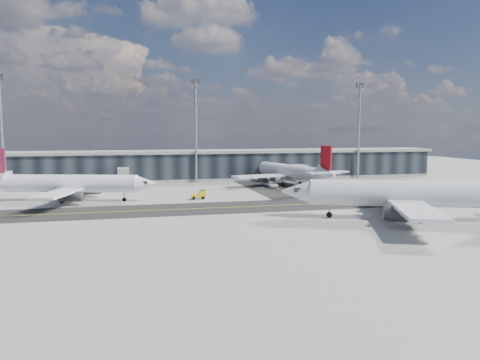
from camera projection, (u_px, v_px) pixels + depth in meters
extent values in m
plane|color=gray|center=(233.00, 211.00, 85.99)|extent=(300.00, 300.00, 0.00)
cube|color=black|center=(229.00, 207.00, 89.86)|extent=(180.00, 14.00, 0.02)
cube|color=black|center=(271.00, 186.00, 124.00)|extent=(14.00, 50.00, 0.02)
cube|color=yellow|center=(229.00, 207.00, 89.86)|extent=(180.00, 0.25, 0.01)
cube|color=yellow|center=(271.00, 186.00, 124.00)|extent=(0.25, 50.00, 0.01)
cube|color=black|center=(193.00, 167.00, 138.76)|extent=(150.00, 12.00, 8.00)
cube|color=gray|center=(193.00, 152.00, 138.29)|extent=(152.00, 13.00, 0.80)
cube|color=gray|center=(193.00, 179.00, 139.14)|extent=(150.00, 12.20, 0.80)
cube|color=gray|center=(123.00, 172.00, 126.46)|extent=(3.00, 10.00, 2.40)
cylinder|color=gray|center=(123.00, 182.00, 121.87)|extent=(0.60, 0.60, 2.40)
cube|color=gray|center=(298.00, 168.00, 138.00)|extent=(3.00, 10.00, 2.40)
cylinder|color=gray|center=(304.00, 178.00, 133.41)|extent=(0.60, 0.60, 2.40)
cylinder|color=gray|center=(2.00, 133.00, 119.38)|extent=(0.70, 0.70, 28.00)
cylinder|color=gray|center=(196.00, 133.00, 130.92)|extent=(0.70, 0.70, 28.00)
cube|color=#2D2D30|center=(195.00, 81.00, 129.41)|extent=(2.50, 0.50, 1.40)
cylinder|color=gray|center=(359.00, 133.00, 142.46)|extent=(0.70, 0.70, 28.00)
cube|color=#2D2D30|center=(360.00, 85.00, 140.95)|extent=(2.50, 0.50, 1.40)
cylinder|color=white|center=(71.00, 183.00, 97.51)|extent=(27.81, 11.23, 3.72)
cone|color=white|center=(146.00, 184.00, 96.81)|extent=(5.49, 4.85, 3.72)
cube|color=white|center=(76.00, 188.00, 97.57)|extent=(13.14, 31.64, 0.46)
cylinder|color=#2D2D30|center=(90.00, 189.00, 103.17)|extent=(4.34, 3.13, 2.14)
cylinder|color=#2D2D30|center=(69.00, 196.00, 92.10)|extent=(4.34, 3.13, 2.14)
cube|color=silver|center=(90.00, 186.00, 103.09)|extent=(1.89, 0.87, 0.74)
cube|color=silver|center=(69.00, 193.00, 92.02)|extent=(1.89, 0.87, 0.74)
cube|color=#2D2D30|center=(144.00, 182.00, 96.80)|extent=(2.35, 2.48, 0.65)
cylinder|color=gray|center=(124.00, 196.00, 97.30)|extent=(0.28, 0.28, 1.86)
cylinder|color=black|center=(124.00, 199.00, 97.37)|extent=(0.89, 0.54, 0.84)
cylinder|color=black|center=(73.00, 197.00, 100.66)|extent=(1.11, 0.73, 1.02)
cylinder|color=black|center=(62.00, 201.00, 95.12)|extent=(1.11, 0.73, 1.02)
cylinder|color=white|center=(290.00, 171.00, 125.35)|extent=(9.87, 28.10, 3.73)
cone|color=white|center=(261.00, 167.00, 139.48)|extent=(4.67, 5.38, 3.73)
cone|color=white|center=(327.00, 175.00, 110.74)|extent=(4.88, 6.29, 3.73)
cube|color=white|center=(288.00, 175.00, 126.28)|extent=(31.95, 11.61, 0.47)
cylinder|color=#2D2D30|center=(268.00, 179.00, 124.76)|extent=(2.96, 4.30, 2.14)
cylinder|color=#2D2D30|center=(303.00, 177.00, 129.68)|extent=(2.96, 4.30, 2.14)
cube|color=silver|center=(268.00, 176.00, 124.68)|extent=(0.78, 1.90, 0.75)
cube|color=silver|center=(303.00, 175.00, 129.60)|extent=(0.78, 1.90, 0.75)
cube|color=#B00C15|center=(326.00, 158.00, 110.74)|extent=(1.28, 3.91, 5.78)
cube|color=white|center=(327.00, 172.00, 110.68)|extent=(11.49, 5.04, 0.33)
cube|color=#2D2D30|center=(262.00, 166.00, 139.03)|extent=(2.42, 2.28, 0.65)
cylinder|color=gray|center=(269.00, 177.00, 135.60)|extent=(0.27, 0.27, 1.87)
cylinder|color=black|center=(269.00, 180.00, 135.68)|extent=(0.51, 0.89, 0.84)
cylinder|color=black|center=(283.00, 184.00, 123.63)|extent=(0.68, 1.10, 1.03)
cylinder|color=black|center=(300.00, 183.00, 126.09)|extent=(0.68, 1.10, 1.03)
cylinder|color=silver|center=(409.00, 194.00, 77.28)|extent=(31.80, 15.81, 4.33)
cone|color=silver|center=(297.00, 192.00, 79.78)|extent=(6.61, 5.99, 4.33)
cube|color=silver|center=(402.00, 200.00, 77.54)|extent=(18.39, 36.23, 0.54)
cylinder|color=#2D2D30|center=(403.00, 214.00, 71.42)|extent=(5.14, 3.97, 2.49)
cylinder|color=#2D2D30|center=(388.00, 201.00, 84.21)|extent=(5.14, 3.97, 2.49)
cube|color=silver|center=(404.00, 208.00, 71.33)|extent=(2.17, 1.19, 0.87)
cube|color=silver|center=(389.00, 196.00, 84.12)|extent=(2.17, 1.19, 0.87)
cube|color=#2D2D30|center=(301.00, 189.00, 79.66)|extent=(2.88, 3.00, 0.76)
cylinder|color=gray|center=(329.00, 210.00, 79.37)|extent=(0.34, 0.34, 2.16)
cylinder|color=black|center=(329.00, 215.00, 79.46)|extent=(1.04, 0.71, 0.97)
cylinder|color=black|center=(420.00, 220.00, 74.33)|extent=(1.30, 0.94, 1.19)
cylinder|color=black|center=(411.00, 213.00, 80.73)|extent=(1.30, 0.94, 1.19)
cube|color=yellow|center=(198.00, 196.00, 100.56)|extent=(3.10, 1.52, 0.71)
cube|color=yellow|center=(202.00, 192.00, 100.67)|extent=(1.16, 1.36, 0.92)
cube|color=black|center=(202.00, 191.00, 100.63)|extent=(1.06, 1.31, 0.25)
cylinder|color=black|center=(202.00, 197.00, 101.45)|extent=(0.72, 0.28, 0.71)
cylinder|color=black|center=(203.00, 198.00, 100.16)|extent=(0.72, 0.28, 0.71)
cylinder|color=black|center=(193.00, 197.00, 101.04)|extent=(0.72, 0.28, 0.71)
cylinder|color=black|center=(194.00, 198.00, 99.75)|extent=(0.72, 0.28, 0.71)
imported|color=white|center=(271.00, 185.00, 121.18)|extent=(2.64, 5.30, 1.44)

